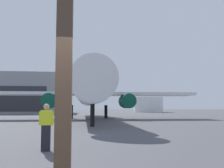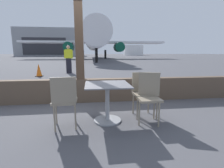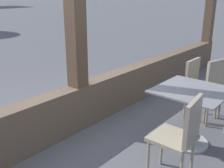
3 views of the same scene
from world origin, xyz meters
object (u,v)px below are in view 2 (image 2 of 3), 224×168
object	(u,v)px
dining_table	(107,99)
cafe_chair_window_left	(149,93)
traffic_cone	(39,70)
distant_hangar	(50,43)
fuel_storage_tank	(134,50)
cafe_chair_window_right	(143,90)
ground_crew_worker	(69,59)
airplane	(94,41)
cafe_chair_aisle_left	(64,98)

from	to	relation	value
dining_table	cafe_chair_window_left	size ratio (longest dim) A/B	0.88
dining_table	traffic_cone	xyz separation A→B (m)	(-3.16, 6.55, -0.10)
distant_hangar	fuel_storage_tank	xyz separation A→B (m)	(35.68, 6.34, -2.70)
dining_table	traffic_cone	world-z (taller)	dining_table
dining_table	cafe_chair_window_right	size ratio (longest dim) A/B	0.91
ground_crew_worker	traffic_cone	distance (m)	2.05
ground_crew_worker	fuel_storage_tank	xyz separation A→B (m)	(20.97, 66.27, 1.36)
airplane	fuel_storage_tank	distance (m)	46.18
cafe_chair_window_left	traffic_cone	xyz separation A→B (m)	(-3.94, 6.63, -0.21)
airplane	distant_hangar	world-z (taller)	airplane
ground_crew_worker	distant_hangar	distance (m)	61.84
ground_crew_worker	cafe_chair_window_right	bearing A→B (deg)	-72.16
distant_hangar	fuel_storage_tank	distance (m)	36.34
dining_table	distant_hangar	size ratio (longest dim) A/B	0.04
dining_table	airplane	world-z (taller)	airplane
cafe_chair_aisle_left	distant_hangar	bearing A→B (deg)	102.96
cafe_chair_window_left	airplane	world-z (taller)	airplane
cafe_chair_window_left	traffic_cone	world-z (taller)	cafe_chair_window_left
cafe_chair_window_right	distant_hangar	size ratio (longest dim) A/B	0.04
airplane	traffic_cone	world-z (taller)	airplane
distant_hangar	cafe_chair_aisle_left	bearing A→B (deg)	-77.04
traffic_cone	fuel_storage_tank	distance (m)	71.25
fuel_storage_tank	cafe_chair_window_right	bearing A→B (deg)	-104.06
traffic_cone	ground_crew_worker	bearing A→B (deg)	42.51
cafe_chair_window_left	traffic_cone	bearing A→B (deg)	120.69
cafe_chair_window_left	ground_crew_worker	world-z (taller)	ground_crew_worker
cafe_chair_aisle_left	ground_crew_worker	distance (m)	8.19
cafe_chair_window_right	cafe_chair_aisle_left	world-z (taller)	cafe_chair_aisle_left
cafe_chair_window_left	cafe_chair_aisle_left	distance (m)	1.54
airplane	ground_crew_worker	world-z (taller)	airplane
distant_hangar	fuel_storage_tank	world-z (taller)	distant_hangar
cafe_chair_window_right	traffic_cone	xyz separation A→B (m)	(-3.91, 6.31, -0.21)
cafe_chair_aisle_left	ground_crew_worker	xyz separation A→B (m)	(-0.95, 8.13, 0.35)
distant_hangar	traffic_cone	bearing A→B (deg)	-77.79
cafe_chair_window_right	ground_crew_worker	bearing A→B (deg)	107.84
airplane	fuel_storage_tank	bearing A→B (deg)	65.87
dining_table	traffic_cone	bearing A→B (deg)	115.71
cafe_chair_window_left	ground_crew_worker	xyz separation A→B (m)	(-2.48, 7.97, 0.35)
cafe_chair_window_right	ground_crew_worker	distance (m)	8.03
cafe_chair_window_right	cafe_chair_window_left	bearing A→B (deg)	-85.88
airplane	cafe_chair_window_left	bearing A→B (deg)	-89.32
ground_crew_worker	distant_hangar	xyz separation A→B (m)	(-14.71, 59.93, 4.06)
dining_table	distant_hangar	bearing A→B (deg)	103.61
cafe_chair_aisle_left	cafe_chair_window_right	bearing A→B (deg)	17.97
cafe_chair_aisle_left	traffic_cone	bearing A→B (deg)	109.51
traffic_cone	cafe_chair_aisle_left	bearing A→B (deg)	-70.49
cafe_chair_window_left	distant_hangar	bearing A→B (deg)	104.21
dining_table	ground_crew_worker	distance (m)	8.08
cafe_chair_aisle_left	distant_hangar	size ratio (longest dim) A/B	0.04
cafe_chair_window_right	dining_table	bearing A→B (deg)	-162.19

